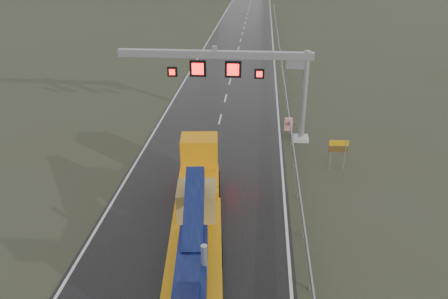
# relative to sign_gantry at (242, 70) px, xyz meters

# --- Properties ---
(ground) EXTENTS (400.00, 400.00, 0.00)m
(ground) POSITION_rel_sign_gantry_xyz_m (-2.10, -17.99, -5.61)
(ground) COLOR #343726
(ground) RESTS_ON ground
(road) EXTENTS (11.00, 200.00, 0.02)m
(road) POSITION_rel_sign_gantry_xyz_m (-2.10, 22.01, -5.60)
(road) COLOR black
(road) RESTS_ON ground
(guardrail) EXTENTS (0.20, 140.00, 1.40)m
(guardrail) POSITION_rel_sign_gantry_xyz_m (4.00, 12.01, -4.91)
(guardrail) COLOR gray
(guardrail) RESTS_ON ground
(sign_gantry) EXTENTS (14.90, 1.20, 7.42)m
(sign_gantry) POSITION_rel_sign_gantry_xyz_m (0.00, 0.00, 0.00)
(sign_gantry) COLOR #A6A7A2
(sign_gantry) RESTS_ON ground
(heavy_haul_truck) EXTENTS (4.33, 17.70, 4.12)m
(heavy_haul_truck) POSITION_rel_sign_gantry_xyz_m (-1.64, -14.08, -4.02)
(heavy_haul_truck) COLOR orange
(heavy_haul_truck) RESTS_ON ground
(exit_sign_pair) EXTENTS (1.33, 0.11, 2.27)m
(exit_sign_pair) POSITION_rel_sign_gantry_xyz_m (6.90, -4.94, -4.02)
(exit_sign_pair) COLOR #9EA1A7
(exit_sign_pair) RESTS_ON ground
(striped_barrier) EXTENTS (0.68, 0.43, 1.08)m
(striped_barrier) POSITION_rel_sign_gantry_xyz_m (3.90, 2.01, -5.07)
(striped_barrier) COLOR red
(striped_barrier) RESTS_ON ground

